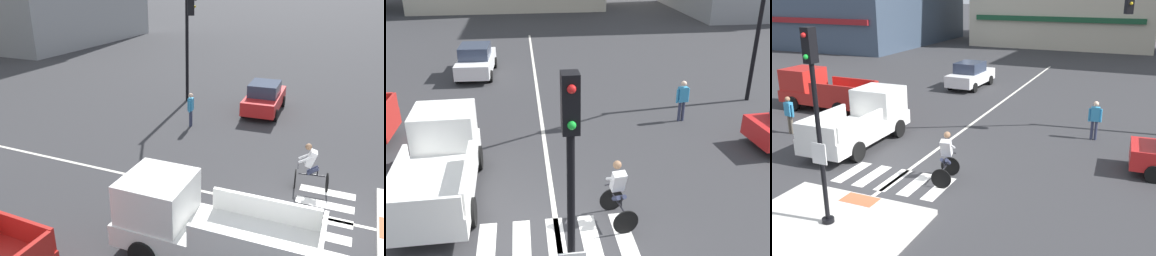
{
  "view_description": "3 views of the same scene",
  "coord_description": "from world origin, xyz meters",
  "views": [
    {
      "loc": [
        -10.72,
        -0.2,
        6.81
      ],
      "look_at": [
        0.79,
        4.84,
        1.94
      ],
      "focal_mm": 36.49,
      "sensor_mm": 36.0,
      "label": 1
    },
    {
      "loc": [
        -0.6,
        -8.33,
        6.87
      ],
      "look_at": [
        1.11,
        4.49,
        1.06
      ],
      "focal_mm": 40.48,
      "sensor_mm": 36.0,
      "label": 2
    },
    {
      "loc": [
        7.39,
        -11.15,
        6.13
      ],
      "look_at": [
        0.97,
        3.96,
        0.84
      ],
      "focal_mm": 40.88,
      "sensor_mm": 36.0,
      "label": 3
    }
  ],
  "objects": [
    {
      "name": "crosswalk_stripe_a",
      "position": [
        -1.69,
        0.22,
        0.0
      ],
      "size": [
        0.44,
        1.8,
        0.01
      ],
      "primitive_type": "cube",
      "color": "silver",
      "rests_on": "ground"
    },
    {
      "name": "traffic_light_mast",
      "position": [
        8.27,
        8.32,
        4.21
      ],
      "size": [
        5.55,
        2.98,
        6.25
      ],
      "color": "black",
      "rests_on": "ground"
    },
    {
      "name": "crosswalk_stripe_e",
      "position": [
        1.69,
        0.22,
        0.0
      ],
      "size": [
        0.44,
        1.8,
        0.01
      ],
      "primitive_type": "cube",
      "color": "silver",
      "rests_on": "ground"
    },
    {
      "name": "crosswalk_stripe_d",
      "position": [
        0.84,
        0.22,
        0.0
      ],
      "size": [
        0.44,
        1.8,
        0.01
      ],
      "primitive_type": "cube",
      "color": "silver",
      "rests_on": "ground"
    },
    {
      "name": "pedestrian_waiting_far_side",
      "position": [
        5.6,
        7.01,
        0.98
      ],
      "size": [
        0.55,
        0.27,
        1.67
      ],
      "color": "#2D334C",
      "rests_on": "ground"
    },
    {
      "name": "ground_plane",
      "position": [
        0.0,
        0.0,
        0.0
      ],
      "size": [
        300.0,
        300.0,
        0.0
      ],
      "primitive_type": "plane",
      "color": "#333335"
    },
    {
      "name": "crosswalk_stripe_c",
      "position": [
        0.0,
        0.22,
        0.0
      ],
      "size": [
        0.44,
        1.8,
        0.01
      ],
      "primitive_type": "cube",
      "color": "silver",
      "rests_on": "ground"
    },
    {
      "name": "signal_pole",
      "position": [
        0.0,
        -3.06,
        3.22
      ],
      "size": [
        0.44,
        0.38,
        5.11
      ],
      "color": "black",
      "rests_on": "traffic_island"
    },
    {
      "name": "lane_centre_line",
      "position": [
        0.05,
        10.0,
        0.0
      ],
      "size": [
        0.14,
        28.0,
        0.01
      ],
      "primitive_type": "cube",
      "color": "silver",
      "rests_on": "ground"
    },
    {
      "name": "cyclist",
      "position": [
        1.66,
        0.85,
        0.87
      ],
      "size": [
        0.81,
        1.17,
        1.68
      ],
      "color": "black",
      "rests_on": "ground"
    },
    {
      "name": "crosswalk_stripe_b",
      "position": [
        -0.84,
        0.22,
        0.0
      ],
      "size": [
        0.44,
        1.8,
        0.01
      ],
      "primitive_type": "cube",
      "color": "silver",
      "rests_on": "ground"
    },
    {
      "name": "pickup_truck_white_westbound_near",
      "position": [
        -3.04,
        3.0,
        0.98
      ],
      "size": [
        2.12,
        5.13,
        2.08
      ],
      "color": "white",
      "rests_on": "ground"
    },
    {
      "name": "car_white_westbound_distant",
      "position": [
        -2.99,
        14.37,
        0.81
      ],
      "size": [
        1.98,
        4.17,
        1.64
      ],
      "color": "white",
      "rests_on": "ground"
    }
  ]
}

